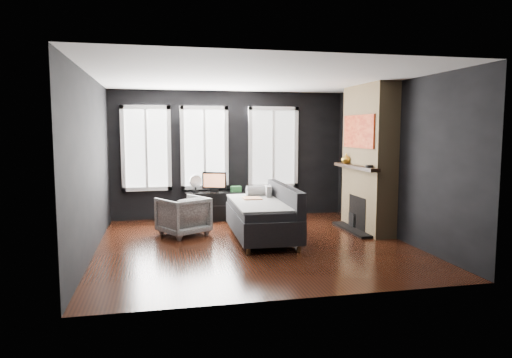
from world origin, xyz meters
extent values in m
plane|color=black|center=(0.00, 0.00, 0.00)|extent=(5.00, 5.00, 0.00)
plane|color=white|center=(0.00, 0.00, 2.70)|extent=(5.00, 5.00, 0.00)
cube|color=black|center=(0.00, 2.50, 1.35)|extent=(5.00, 0.02, 2.70)
cube|color=black|center=(-2.50, 0.00, 1.35)|extent=(0.02, 5.00, 2.70)
cube|color=black|center=(2.50, 0.00, 1.35)|extent=(0.02, 5.00, 2.70)
cube|color=gray|center=(0.47, 0.95, 0.67)|extent=(0.14, 0.36, 0.36)
imported|color=silver|center=(-1.10, 0.92, 0.38)|extent=(1.00, 0.98, 0.77)
imported|color=#D85820|center=(0.35, 2.14, 0.66)|extent=(0.15, 0.12, 0.14)
imported|color=tan|center=(0.53, 2.23, 0.72)|extent=(0.18, 0.02, 0.25)
cube|color=#2A7234|center=(0.07, 2.17, 0.65)|extent=(0.22, 0.16, 0.11)
imported|color=gold|center=(2.05, 1.05, 1.33)|extent=(0.20, 0.21, 0.19)
cylinder|color=black|center=(2.05, 0.05, 1.25)|extent=(0.14, 0.14, 0.04)
camera|label=1|loc=(-1.52, -7.20, 1.87)|focal=32.00mm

